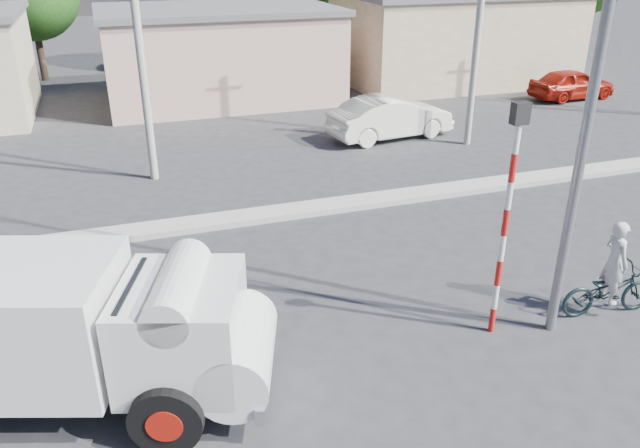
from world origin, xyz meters
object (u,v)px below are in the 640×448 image
object	(u,v)px
bicycle	(609,290)
cyclist	(612,276)
car_cream	(390,117)
truck	(76,330)
streetlight	(590,64)
car_red	(572,84)
traffic_pole	(508,204)

from	to	relation	value
bicycle	cyclist	xyz separation A→B (m)	(0.00, 0.00, 0.33)
cyclist	car_cream	xyz separation A→B (m)	(1.02, 12.29, -0.07)
truck	streetlight	distance (m)	8.91
truck	car_cream	bearing A→B (deg)	66.29
truck	bicycle	bearing A→B (deg)	15.12
truck	car_cream	xyz separation A→B (m)	(10.66, 11.70, -0.58)
cyclist	car_red	world-z (taller)	cyclist
bicycle	cyclist	bearing A→B (deg)	0.00
car_cream	traffic_pole	world-z (taller)	traffic_pole
cyclist	streetlight	bearing A→B (deg)	101.22
cyclist	streetlight	xyz separation A→B (m)	(-1.53, -0.11, 4.13)
truck	bicycle	distance (m)	9.70
car_cream	streetlight	distance (m)	13.34
truck	streetlight	bearing A→B (deg)	13.67
truck	cyclist	bearing A→B (deg)	15.12
truck	streetlight	size ratio (longest dim) A/B	0.69
truck	cyclist	size ratio (longest dim) A/B	3.72
car_cream	traffic_pole	xyz separation A→B (m)	(-3.48, -12.11, 1.83)
cyclist	traffic_pole	distance (m)	3.03
cyclist	car_red	bearing A→B (deg)	-30.08
truck	cyclist	world-z (taller)	truck
car_cream	car_red	size ratio (longest dim) A/B	1.15
traffic_pole	truck	bearing A→B (deg)	176.79
car_red	streetlight	distance (m)	20.59
cyclist	car_red	xyz separation A→B (m)	(11.51, 15.23, -0.15)
cyclist	streetlight	size ratio (longest dim) A/B	0.19
truck	car_red	xyz separation A→B (m)	(21.15, 14.65, -0.65)
truck	traffic_pole	bearing A→B (deg)	15.41
bicycle	car_red	bearing A→B (deg)	-30.08
truck	traffic_pole	size ratio (longest dim) A/B	1.43
car_red	traffic_pole	size ratio (longest dim) A/B	0.93
traffic_pole	cyclist	bearing A→B (deg)	-4.33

